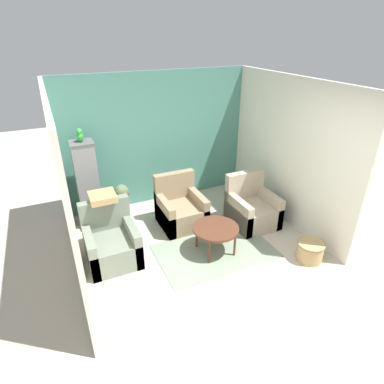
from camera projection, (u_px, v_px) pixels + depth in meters
name	position (u px, v px, depth m)	size (l,w,h in m)	color
ground_plane	(243.00, 304.00, 4.17)	(20.00, 20.00, 0.00)	beige
wall_back_accent	(157.00, 140.00, 6.21)	(3.76, 0.06, 2.54)	#4C897A
wall_left	(64.00, 193.00, 4.20)	(0.06, 3.20, 2.54)	silver
wall_right	(289.00, 152.00, 5.57)	(0.06, 3.20, 2.54)	silver
area_rug	(215.00, 251.00, 5.14)	(1.84, 1.13, 0.01)	gray
coffee_table	(216.00, 230.00, 4.96)	(0.72, 0.72, 0.46)	#512D1E
armchair_left	(112.00, 244.00, 4.85)	(0.75, 0.79, 0.90)	slate
armchair_right	(252.00, 209.00, 5.78)	(0.75, 0.79, 0.90)	tan
armchair_middle	(180.00, 210.00, 5.75)	(0.75, 0.79, 0.90)	#8E7A5B
birdcage	(88.00, 186.00, 5.56)	(0.46, 0.46, 1.55)	#555559
parrot	(80.00, 135.00, 5.15)	(0.11, 0.19, 0.23)	green
potted_plant	(122.00, 198.00, 5.90)	(0.30, 0.27, 0.67)	beige
wicker_basket	(310.00, 251.00, 4.90)	(0.41, 0.41, 0.30)	tan
throw_pillow	(102.00, 197.00, 4.77)	(0.38, 0.38, 0.10)	tan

